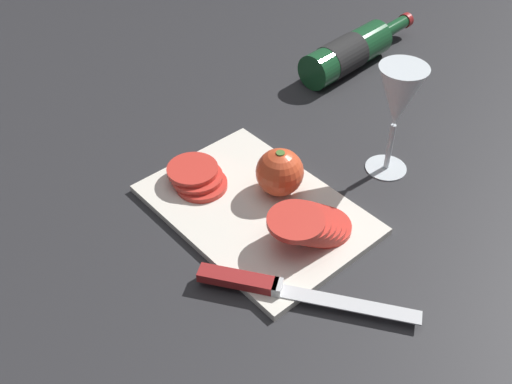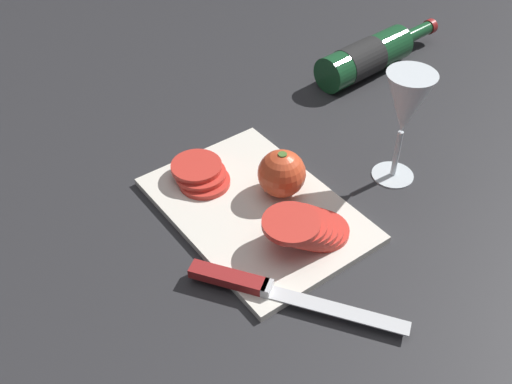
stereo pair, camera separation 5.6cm
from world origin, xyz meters
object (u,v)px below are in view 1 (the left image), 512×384
object	(u,v)px
tomato_slice_stack_near	(311,224)
whole_tomato	(280,172)
knife	(260,284)
wine_bottle	(349,52)
tomato_slice_stack_far	(197,177)
wine_glass	(398,101)

from	to	relation	value
tomato_slice_stack_near	whole_tomato	bearing A→B (deg)	-19.16
whole_tomato	knife	bearing A→B (deg)	129.22
wine_bottle	whole_tomato	xyz separation A→B (m)	(-0.20, 0.38, 0.01)
tomato_slice_stack_far	whole_tomato	bearing A→B (deg)	-139.10
whole_tomato	tomato_slice_stack_near	xyz separation A→B (m)	(-0.10, 0.04, -0.01)
wine_bottle	wine_glass	distance (m)	0.34
wine_glass	whole_tomato	world-z (taller)	wine_glass
wine_bottle	whole_tomato	bearing A→B (deg)	117.24
wine_glass	whole_tomato	distance (m)	0.21
knife	tomato_slice_stack_far	bearing A→B (deg)	128.94
wine_bottle	knife	bearing A→B (deg)	121.02
wine_bottle	whole_tomato	distance (m)	0.43
knife	whole_tomato	bearing A→B (deg)	94.80
wine_bottle	wine_glass	xyz separation A→B (m)	(-0.26, 0.20, 0.10)
tomato_slice_stack_far	tomato_slice_stack_near	bearing A→B (deg)	-166.05
wine_bottle	wine_glass	size ratio (longest dim) A/B	1.73
tomato_slice_stack_far	knife	bearing A→B (deg)	163.36
wine_glass	tomato_slice_stack_near	distance (m)	0.24
knife	tomato_slice_stack_near	distance (m)	0.12
tomato_slice_stack_near	knife	bearing A→B (deg)	100.58
wine_glass	whole_tomato	bearing A→B (deg)	69.28
whole_tomato	tomato_slice_stack_near	bearing A→B (deg)	160.84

